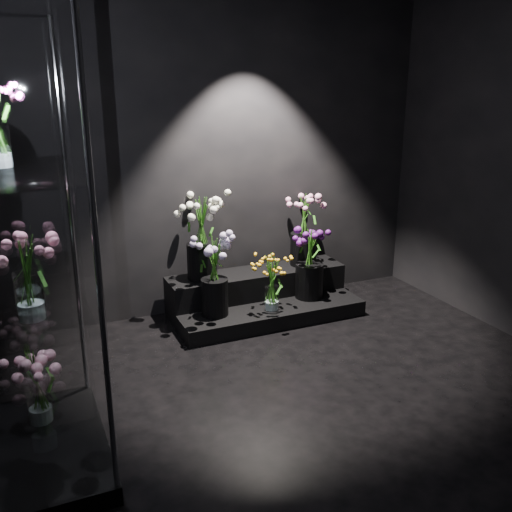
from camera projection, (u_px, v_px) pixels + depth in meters
floor at (326, 415)px, 3.61m from camera, size 4.00×4.00×0.00m
wall_back at (214, 155)px, 4.94m from camera, size 4.00×0.00×4.00m
display_riser at (261, 297)px, 5.14m from camera, size 1.64×0.73×0.37m
display_case at (21, 259)px, 2.84m from camera, size 0.65×1.08×2.37m
bouquet_orange_bells at (272, 281)px, 4.82m from camera, size 0.28×0.28×0.49m
bouquet_lilac at (214, 269)px, 4.67m from camera, size 0.44×0.44×0.67m
bouquet_purple at (310, 261)px, 5.07m from camera, size 0.37×0.37×0.62m
bouquet_cream_roses at (201, 233)px, 4.85m from camera, size 0.40×0.40×0.73m
bouquet_pink_roses at (304, 224)px, 5.23m from camera, size 0.38×0.38×0.68m
bouquet_case_pink at (27, 277)px, 2.71m from camera, size 0.36×0.36×0.41m
bouquet_case_base_pink at (37, 383)px, 3.29m from camera, size 0.38×0.38×0.48m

